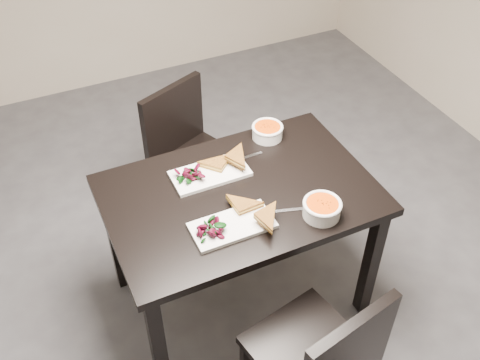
% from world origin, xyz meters
% --- Properties ---
extents(ground, '(5.00, 5.00, 0.00)m').
position_xyz_m(ground, '(0.00, 0.00, 0.00)').
color(ground, '#47474C').
rests_on(ground, ground).
extents(table, '(1.20, 0.80, 0.75)m').
position_xyz_m(table, '(0.38, 0.11, 0.65)').
color(table, black).
rests_on(table, ground).
extents(chair_near, '(0.50, 0.50, 0.85)m').
position_xyz_m(chair_near, '(0.39, -0.63, 0.48)').
color(chair_near, black).
rests_on(chair_near, ground).
extents(chair_far, '(0.55, 0.55, 0.85)m').
position_xyz_m(chair_far, '(0.38, 0.80, 0.48)').
color(chair_far, black).
rests_on(chair_far, ground).
extents(plate_near, '(0.35, 0.17, 0.02)m').
position_xyz_m(plate_near, '(0.26, -0.08, 0.76)').
color(plate_near, white).
rests_on(plate_near, table).
extents(sandwich_near, '(0.18, 0.14, 0.06)m').
position_xyz_m(sandwich_near, '(0.32, -0.06, 0.80)').
color(sandwich_near, '#92621E').
rests_on(sandwich_near, plate_near).
extents(salad_near, '(0.11, 0.10, 0.05)m').
position_xyz_m(salad_near, '(0.16, -0.08, 0.79)').
color(salad_near, black).
rests_on(salad_near, plate_near).
extents(soup_bowl_near, '(0.17, 0.17, 0.07)m').
position_xyz_m(soup_bowl_near, '(0.63, -0.17, 0.79)').
color(soup_bowl_near, white).
rests_on(soup_bowl_near, table).
extents(cutlery_near, '(0.18, 0.07, 0.00)m').
position_xyz_m(cutlery_near, '(0.50, -0.09, 0.75)').
color(cutlery_near, silver).
rests_on(cutlery_near, table).
extents(plate_far, '(0.36, 0.18, 0.02)m').
position_xyz_m(plate_far, '(0.30, 0.27, 0.76)').
color(plate_far, white).
rests_on(plate_far, table).
extents(sandwich_far, '(0.22, 0.22, 0.06)m').
position_xyz_m(sandwich_far, '(0.37, 0.25, 0.80)').
color(sandwich_far, '#92621E').
rests_on(sandwich_far, plate_far).
extents(salad_far, '(0.11, 0.10, 0.05)m').
position_xyz_m(salad_far, '(0.20, 0.27, 0.79)').
color(salad_far, black).
rests_on(salad_far, plate_far).
extents(soup_bowl_far, '(0.16, 0.16, 0.07)m').
position_xyz_m(soup_bowl_far, '(0.67, 0.41, 0.79)').
color(soup_bowl_far, white).
rests_on(soup_bowl_far, table).
extents(cutlery_far, '(0.18, 0.02, 0.00)m').
position_xyz_m(cutlery_far, '(0.50, 0.31, 0.75)').
color(cutlery_far, silver).
rests_on(cutlery_far, table).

